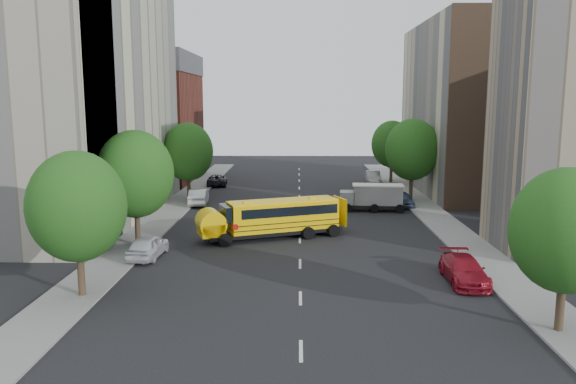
{
  "coord_description": "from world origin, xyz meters",
  "views": [
    {
      "loc": [
        -0.13,
        -40.88,
        9.77
      ],
      "look_at": [
        -0.92,
        2.0,
        2.8
      ],
      "focal_mm": 35.0,
      "sensor_mm": 36.0,
      "label": 1
    }
  ],
  "objects_px": {
    "safari_truck": "(373,197)",
    "parked_car_5": "(373,177)",
    "street_tree_4": "(412,150)",
    "parked_car_3": "(464,270)",
    "school_bus": "(273,217)",
    "parked_car_2": "(217,180)",
    "parked_car_0": "(148,246)",
    "street_tree_3": "(566,231)",
    "parked_car_1": "(199,197)",
    "parked_car_4": "(402,199)",
    "street_tree_0": "(77,207)",
    "street_tree_1": "(135,174)",
    "street_tree_5": "(392,144)",
    "street_tree_2": "(188,152)"
  },
  "relations": [
    {
      "from": "parked_car_1",
      "to": "parked_car_3",
      "type": "height_order",
      "value": "parked_car_1"
    },
    {
      "from": "street_tree_4",
      "to": "safari_truck",
      "type": "bearing_deg",
      "value": -130.74
    },
    {
      "from": "parked_car_5",
      "to": "street_tree_0",
      "type": "bearing_deg",
      "value": -113.88
    },
    {
      "from": "street_tree_2",
      "to": "parked_car_5",
      "type": "relative_size",
      "value": 1.67
    },
    {
      "from": "school_bus",
      "to": "safari_truck",
      "type": "height_order",
      "value": "school_bus"
    },
    {
      "from": "street_tree_4",
      "to": "street_tree_5",
      "type": "bearing_deg",
      "value": 90.0
    },
    {
      "from": "parked_car_1",
      "to": "parked_car_5",
      "type": "relative_size",
      "value": 0.99
    },
    {
      "from": "street_tree_2",
      "to": "safari_truck",
      "type": "height_order",
      "value": "street_tree_2"
    },
    {
      "from": "street_tree_0",
      "to": "parked_car_0",
      "type": "xyz_separation_m",
      "value": [
        1.4,
        7.23,
        -3.91
      ]
    },
    {
      "from": "street_tree_0",
      "to": "parked_car_1",
      "type": "relative_size",
      "value": 1.62
    },
    {
      "from": "street_tree_4",
      "to": "school_bus",
      "type": "bearing_deg",
      "value": -130.0
    },
    {
      "from": "street_tree_4",
      "to": "school_bus",
      "type": "xyz_separation_m",
      "value": [
        -12.96,
        -15.45,
        -3.52
      ]
    },
    {
      "from": "parked_car_2",
      "to": "school_bus",
      "type": "bearing_deg",
      "value": 101.85
    },
    {
      "from": "street_tree_5",
      "to": "school_bus",
      "type": "distance_m",
      "value": 30.52
    },
    {
      "from": "street_tree_1",
      "to": "safari_truck",
      "type": "distance_m",
      "value": 22.07
    },
    {
      "from": "parked_car_0",
      "to": "parked_car_3",
      "type": "height_order",
      "value": "parked_car_0"
    },
    {
      "from": "school_bus",
      "to": "safari_truck",
      "type": "bearing_deg",
      "value": 28.97
    },
    {
      "from": "street_tree_1",
      "to": "parked_car_5",
      "type": "xyz_separation_m",
      "value": [
        19.8,
        29.59,
        -4.19
      ]
    },
    {
      "from": "street_tree_3",
      "to": "parked_car_2",
      "type": "distance_m",
      "value": 46.79
    },
    {
      "from": "parked_car_2",
      "to": "street_tree_1",
      "type": "bearing_deg",
      "value": 82.16
    },
    {
      "from": "street_tree_1",
      "to": "parked_car_1",
      "type": "xyz_separation_m",
      "value": [
        1.4,
        15.55,
        -4.2
      ]
    },
    {
      "from": "street_tree_3",
      "to": "parked_car_3",
      "type": "xyz_separation_m",
      "value": [
        -2.1,
        6.68,
        -3.76
      ]
    },
    {
      "from": "parked_car_0",
      "to": "parked_car_1",
      "type": "height_order",
      "value": "parked_car_1"
    },
    {
      "from": "street_tree_3",
      "to": "parked_car_5",
      "type": "bearing_deg",
      "value": 92.89
    },
    {
      "from": "street_tree_2",
      "to": "parked_car_0",
      "type": "bearing_deg",
      "value": -86.14
    },
    {
      "from": "parked_car_4",
      "to": "street_tree_5",
      "type": "bearing_deg",
      "value": 80.76
    },
    {
      "from": "street_tree_1",
      "to": "street_tree_4",
      "type": "bearing_deg",
      "value": 39.29
    },
    {
      "from": "parked_car_5",
      "to": "street_tree_3",
      "type": "bearing_deg",
      "value": -84.42
    },
    {
      "from": "street_tree_4",
      "to": "parked_car_3",
      "type": "bearing_deg",
      "value": -94.74
    },
    {
      "from": "school_bus",
      "to": "street_tree_5",
      "type": "bearing_deg",
      "value": 43.32
    },
    {
      "from": "parked_car_1",
      "to": "parked_car_3",
      "type": "relative_size",
      "value": 0.95
    },
    {
      "from": "parked_car_0",
      "to": "parked_car_1",
      "type": "relative_size",
      "value": 0.94
    },
    {
      "from": "parked_car_2",
      "to": "parked_car_3",
      "type": "xyz_separation_m",
      "value": [
        18.5,
        -35.16,
        0.04
      ]
    },
    {
      "from": "parked_car_4",
      "to": "parked_car_5",
      "type": "relative_size",
      "value": 0.9
    },
    {
      "from": "parked_car_5",
      "to": "parked_car_3",
      "type": "bearing_deg",
      "value": -87.15
    },
    {
      "from": "street_tree_3",
      "to": "street_tree_2",
      "type": "bearing_deg",
      "value": 124.51
    },
    {
      "from": "street_tree_4",
      "to": "school_bus",
      "type": "relative_size",
      "value": 0.81
    },
    {
      "from": "street_tree_2",
      "to": "parked_car_0",
      "type": "distance_m",
      "value": 21.22
    },
    {
      "from": "street_tree_4",
      "to": "parked_car_2",
      "type": "distance_m",
      "value": 23.25
    },
    {
      "from": "parked_car_0",
      "to": "street_tree_4",
      "type": "bearing_deg",
      "value": -131.16
    },
    {
      "from": "street_tree_2",
      "to": "street_tree_4",
      "type": "distance_m",
      "value": 22.0
    },
    {
      "from": "street_tree_3",
      "to": "parked_car_2",
      "type": "relative_size",
      "value": 1.5
    },
    {
      "from": "street_tree_2",
      "to": "parked_car_4",
      "type": "distance_m",
      "value": 21.23
    },
    {
      "from": "parked_car_3",
      "to": "parked_car_4",
      "type": "height_order",
      "value": "parked_car_4"
    },
    {
      "from": "parked_car_0",
      "to": "safari_truck",
      "type": "bearing_deg",
      "value": -132.38
    },
    {
      "from": "safari_truck",
      "to": "parked_car_5",
      "type": "relative_size",
      "value": 1.24
    },
    {
      "from": "safari_truck",
      "to": "school_bus",
      "type": "bearing_deg",
      "value": -125.14
    },
    {
      "from": "school_bus",
      "to": "parked_car_1",
      "type": "distance_m",
      "value": 15.1
    },
    {
      "from": "street_tree_1",
      "to": "parked_car_4",
      "type": "relative_size",
      "value": 1.9
    },
    {
      "from": "street_tree_5",
      "to": "parked_car_0",
      "type": "height_order",
      "value": "street_tree_5"
    }
  ]
}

